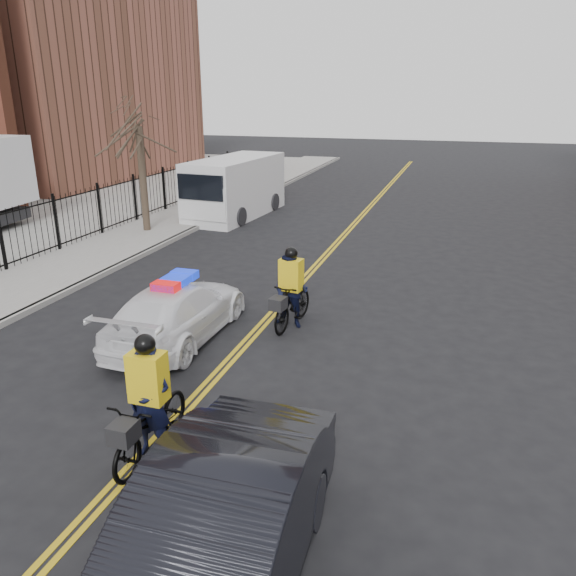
% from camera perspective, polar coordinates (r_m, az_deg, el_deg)
% --- Properties ---
extents(ground, '(120.00, 120.00, 0.00)m').
position_cam_1_polar(ground, '(11.57, -7.01, -8.52)').
color(ground, black).
rests_on(ground, ground).
extents(center_line_left, '(0.10, 60.00, 0.01)m').
position_cam_1_polar(center_line_left, '(18.62, 2.86, 2.54)').
color(center_line_left, gold).
rests_on(center_line_left, ground).
extents(center_line_right, '(0.10, 60.00, 0.01)m').
position_cam_1_polar(center_line_right, '(18.58, 3.34, 2.50)').
color(center_line_right, gold).
rests_on(center_line_right, ground).
extents(sidewalk, '(3.00, 60.00, 0.15)m').
position_cam_1_polar(sidewalk, '(21.61, -16.58, 4.32)').
color(sidewalk, gray).
rests_on(sidewalk, ground).
extents(curb, '(0.20, 60.00, 0.15)m').
position_cam_1_polar(curb, '(20.83, -13.13, 4.07)').
color(curb, gray).
rests_on(curb, ground).
extents(iron_fence, '(0.12, 28.00, 2.00)m').
position_cam_1_polar(iron_fence, '(22.27, -20.05, 6.84)').
color(iron_fence, black).
rests_on(iron_fence, ground).
extents(warehouse_far, '(14.00, 18.00, 14.00)m').
position_cam_1_polar(warehouse_far, '(43.11, -23.47, 20.02)').
color(warehouse_far, brown).
rests_on(warehouse_far, ground).
extents(street_tree, '(3.20, 3.20, 4.80)m').
position_cam_1_polar(street_tree, '(22.76, -14.82, 14.08)').
color(street_tree, '#372A20').
rests_on(street_tree, sidewalk).
extents(police_cruiser, '(1.88, 4.57, 1.48)m').
position_cam_1_polar(police_cruiser, '(12.98, -11.15, -2.31)').
color(police_cruiser, white).
rests_on(police_cruiser, ground).
extents(dark_sedan, '(1.94, 5.04, 1.64)m').
position_cam_1_polar(dark_sedan, '(6.57, -7.75, -24.75)').
color(dark_sedan, black).
rests_on(dark_sedan, ground).
extents(cargo_van, '(2.75, 6.36, 2.60)m').
position_cam_1_polar(cargo_van, '(25.66, -5.53, 10.04)').
color(cargo_van, silver).
rests_on(cargo_van, ground).
extents(cyclist_near, '(0.73, 2.08, 2.04)m').
position_cam_1_polar(cyclist_near, '(9.04, -13.75, -12.37)').
color(cyclist_near, black).
rests_on(cyclist_near, ground).
extents(cyclist_far, '(0.97, 2.01, 1.97)m').
position_cam_1_polar(cyclist_far, '(13.36, 0.30, -0.79)').
color(cyclist_far, black).
rests_on(cyclist_far, ground).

